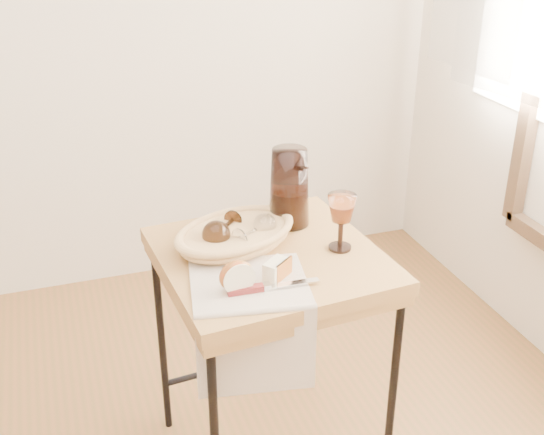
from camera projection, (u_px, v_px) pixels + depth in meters
name	position (u px, v px, depth m)	size (l,w,h in m)	color
side_table	(270.00, 362.00, 2.07)	(0.60, 0.60, 0.76)	brown
tea_towel	(249.00, 283.00, 1.76)	(0.30, 0.27, 0.01)	white
bread_basket	(235.00, 236.00, 1.94)	(0.34, 0.23, 0.06)	#977A4E
goblet_lying_a	(224.00, 228.00, 1.93)	(0.13, 0.08, 0.08)	#422916
goblet_lying_b	(254.00, 231.00, 1.93)	(0.12, 0.07, 0.07)	white
pitcher	(289.00, 187.00, 2.03)	(0.16, 0.24, 0.28)	black
wine_goblet	(341.00, 222.00, 1.90)	(0.08, 0.08, 0.17)	white
apple_half	(236.00, 276.00, 1.71)	(0.09, 0.05, 0.08)	red
apple_wedge	(276.00, 269.00, 1.77)	(0.07, 0.04, 0.05)	#FFF4CA
table_knife	(270.00, 286.00, 1.72)	(0.24, 0.02, 0.02)	silver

